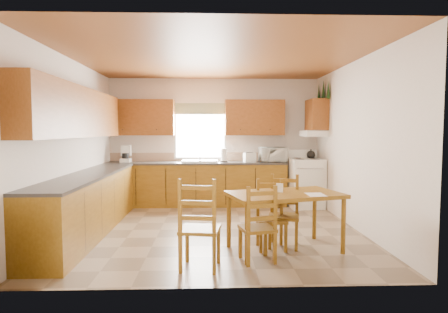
{
  "coord_description": "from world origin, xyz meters",
  "views": [
    {
      "loc": [
        -0.07,
        -5.91,
        1.58
      ],
      "look_at": [
        0.15,
        0.3,
        1.15
      ],
      "focal_mm": 30.0,
      "sensor_mm": 36.0,
      "label": 1
    }
  ],
  "objects_px": {
    "microwave": "(273,155)",
    "chair_far_right": "(271,215)",
    "stove": "(305,183)",
    "chair_near_right": "(257,223)",
    "chair_near_left": "(200,223)",
    "dining_table": "(284,222)",
    "chair_far_left": "(284,212)"
  },
  "relations": [
    {
      "from": "microwave",
      "to": "chair_near_left",
      "type": "relative_size",
      "value": 0.49
    },
    {
      "from": "stove",
      "to": "chair_near_left",
      "type": "distance_m",
      "value": 3.97
    },
    {
      "from": "chair_near_left",
      "to": "chair_far_right",
      "type": "height_order",
      "value": "chair_near_left"
    },
    {
      "from": "dining_table",
      "to": "microwave",
      "type": "bearing_deg",
      "value": 68.22
    },
    {
      "from": "dining_table",
      "to": "chair_far_right",
      "type": "distance_m",
      "value": 0.19
    },
    {
      "from": "microwave",
      "to": "chair_far_left",
      "type": "bearing_deg",
      "value": -99.94
    },
    {
      "from": "chair_near_left",
      "to": "stove",
      "type": "bearing_deg",
      "value": -112.84
    },
    {
      "from": "dining_table",
      "to": "chair_near_left",
      "type": "xyz_separation_m",
      "value": [
        -1.09,
        -0.6,
        0.14
      ]
    },
    {
      "from": "stove",
      "to": "microwave",
      "type": "height_order",
      "value": "microwave"
    },
    {
      "from": "chair_far_right",
      "to": "microwave",
      "type": "bearing_deg",
      "value": 79.79
    },
    {
      "from": "microwave",
      "to": "chair_far_right",
      "type": "height_order",
      "value": "microwave"
    },
    {
      "from": "stove",
      "to": "chair_near_right",
      "type": "height_order",
      "value": "stove"
    },
    {
      "from": "dining_table",
      "to": "chair_near_right",
      "type": "relative_size",
      "value": 1.54
    },
    {
      "from": "chair_far_right",
      "to": "chair_far_left",
      "type": "bearing_deg",
      "value": 26.83
    },
    {
      "from": "stove",
      "to": "dining_table",
      "type": "relative_size",
      "value": 0.69
    },
    {
      "from": "chair_near_left",
      "to": "chair_near_right",
      "type": "distance_m",
      "value": 0.72
    },
    {
      "from": "microwave",
      "to": "chair_far_right",
      "type": "bearing_deg",
      "value": -103.26
    },
    {
      "from": "microwave",
      "to": "dining_table",
      "type": "bearing_deg",
      "value": -100.01
    },
    {
      "from": "chair_near_left",
      "to": "chair_far_right",
      "type": "distance_m",
      "value": 1.15
    },
    {
      "from": "microwave",
      "to": "dining_table",
      "type": "height_order",
      "value": "microwave"
    },
    {
      "from": "chair_near_left",
      "to": "dining_table",
      "type": "bearing_deg",
      "value": -142.49
    },
    {
      "from": "microwave",
      "to": "chair_near_right",
      "type": "height_order",
      "value": "microwave"
    },
    {
      "from": "stove",
      "to": "microwave",
      "type": "bearing_deg",
      "value": 157.28
    },
    {
      "from": "stove",
      "to": "microwave",
      "type": "xyz_separation_m",
      "value": [
        -0.64,
        0.22,
        0.58
      ]
    },
    {
      "from": "chair_near_left",
      "to": "chair_near_right",
      "type": "xyz_separation_m",
      "value": [
        0.68,
        0.21,
        -0.06
      ]
    },
    {
      "from": "stove",
      "to": "chair_far_right",
      "type": "xyz_separation_m",
      "value": [
        -1.14,
        -2.72,
        -0.03
      ]
    },
    {
      "from": "chair_near_right",
      "to": "chair_near_left",
      "type": "bearing_deg",
      "value": 4.61
    },
    {
      "from": "dining_table",
      "to": "chair_near_left",
      "type": "distance_m",
      "value": 1.26
    },
    {
      "from": "microwave",
      "to": "chair_far_right",
      "type": "distance_m",
      "value": 3.05
    },
    {
      "from": "chair_near_right",
      "to": "microwave",
      "type": "bearing_deg",
      "value": -114.79
    },
    {
      "from": "dining_table",
      "to": "chair_far_right",
      "type": "relative_size",
      "value": 1.57
    },
    {
      "from": "stove",
      "to": "dining_table",
      "type": "height_order",
      "value": "stove"
    }
  ]
}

